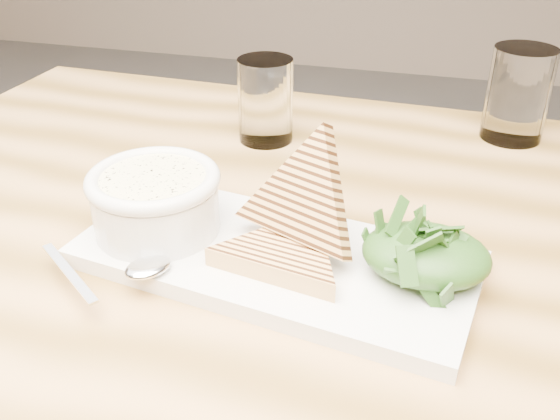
% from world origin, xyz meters
% --- Properties ---
extents(table_top, '(1.21, 0.83, 0.04)m').
position_xyz_m(table_top, '(0.16, 0.20, 0.70)').
color(table_top, '#B17F47').
rests_on(table_top, ground).
extents(table_leg_bl, '(0.06, 0.06, 0.68)m').
position_xyz_m(table_leg_bl, '(-0.38, 0.54, 0.34)').
color(table_leg_bl, '#B17F47').
rests_on(table_leg_bl, ground).
extents(platter, '(0.39, 0.22, 0.02)m').
position_xyz_m(platter, '(0.13, 0.13, 0.73)').
color(platter, silver).
rests_on(platter, table_top).
extents(soup_bowl, '(0.12, 0.12, 0.05)m').
position_xyz_m(soup_bowl, '(0.01, 0.14, 0.77)').
color(soup_bowl, silver).
rests_on(soup_bowl, platter).
extents(soup, '(0.10, 0.10, 0.01)m').
position_xyz_m(soup, '(0.01, 0.14, 0.79)').
color(soup, '#F6EAAC').
rests_on(soup, soup_bowl).
extents(bowl_rim, '(0.13, 0.13, 0.01)m').
position_xyz_m(bowl_rim, '(0.01, 0.14, 0.80)').
color(bowl_rim, silver).
rests_on(bowl_rim, soup_bowl).
extents(sandwich_flat, '(0.17, 0.17, 0.02)m').
position_xyz_m(sandwich_flat, '(0.14, 0.12, 0.75)').
color(sandwich_flat, tan).
rests_on(sandwich_flat, platter).
extents(sandwich_lean, '(0.19, 0.19, 0.16)m').
position_xyz_m(sandwich_lean, '(0.15, 0.15, 0.79)').
color(sandwich_lean, tan).
rests_on(sandwich_lean, sandwich_flat).
extents(salad_base, '(0.11, 0.09, 0.04)m').
position_xyz_m(salad_base, '(0.26, 0.13, 0.76)').
color(salad_base, black).
rests_on(salad_base, platter).
extents(arugula_pile, '(0.11, 0.10, 0.05)m').
position_xyz_m(arugula_pile, '(0.26, 0.13, 0.77)').
color(arugula_pile, '#396A21').
rests_on(arugula_pile, platter).
extents(spoon_bowl, '(0.05, 0.05, 0.01)m').
position_xyz_m(spoon_bowl, '(0.03, 0.07, 0.75)').
color(spoon_bowl, silver).
rests_on(spoon_bowl, platter).
extents(spoon_handle, '(0.09, 0.07, 0.00)m').
position_xyz_m(spoon_handle, '(-0.04, 0.04, 0.75)').
color(spoon_handle, silver).
rests_on(spoon_handle, platter).
extents(glass_near, '(0.07, 0.07, 0.11)m').
position_xyz_m(glass_near, '(0.04, 0.41, 0.78)').
color(glass_near, white).
rests_on(glass_near, table_top).
extents(glass_far, '(0.08, 0.08, 0.12)m').
position_xyz_m(glass_far, '(0.35, 0.50, 0.79)').
color(glass_far, white).
rests_on(glass_far, table_top).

